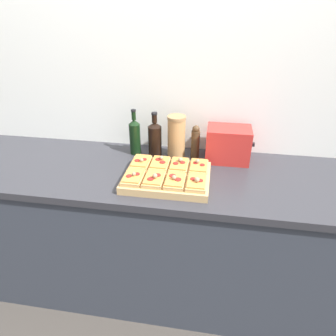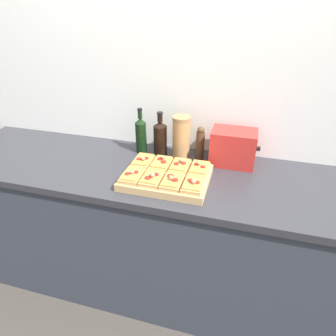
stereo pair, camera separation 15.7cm
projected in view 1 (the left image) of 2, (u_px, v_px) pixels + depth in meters
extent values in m
plane|color=#3D3833|center=(151.00, 325.00, 1.84)|extent=(12.00, 12.00, 0.00)
cube|color=silver|center=(168.00, 93.00, 1.80)|extent=(6.00, 0.06, 2.50)
cube|color=#333842|center=(159.00, 236.00, 1.90)|extent=(2.60, 0.64, 0.87)
cube|color=#2D2D33|center=(158.00, 174.00, 1.67)|extent=(2.63, 0.67, 0.04)
cube|color=tan|center=(167.00, 177.00, 1.57)|extent=(0.44, 0.34, 0.04)
cube|color=tan|center=(141.00, 163.00, 1.64)|extent=(0.10, 0.15, 0.02)
cube|color=#D6843D|center=(141.00, 161.00, 1.64)|extent=(0.09, 0.14, 0.01)
cylinder|color=maroon|center=(137.00, 160.00, 1.63)|extent=(0.03, 0.03, 0.00)
cylinder|color=maroon|center=(144.00, 159.00, 1.64)|extent=(0.03, 0.03, 0.00)
sphere|color=#937A5B|center=(142.00, 160.00, 1.61)|extent=(0.02, 0.02, 0.02)
cube|color=tan|center=(160.00, 164.00, 1.63)|extent=(0.10, 0.15, 0.02)
cube|color=#D6843D|center=(160.00, 162.00, 1.62)|extent=(0.09, 0.14, 0.01)
cylinder|color=maroon|center=(158.00, 159.00, 1.64)|extent=(0.03, 0.03, 0.00)
cylinder|color=maroon|center=(163.00, 162.00, 1.61)|extent=(0.03, 0.03, 0.00)
sphere|color=#937A5B|center=(161.00, 158.00, 1.63)|extent=(0.02, 0.02, 0.02)
cube|color=tan|center=(179.00, 166.00, 1.61)|extent=(0.10, 0.15, 0.02)
cube|color=#D6843D|center=(179.00, 164.00, 1.61)|extent=(0.09, 0.14, 0.01)
cylinder|color=maroon|center=(176.00, 163.00, 1.60)|extent=(0.03, 0.03, 0.00)
cylinder|color=maroon|center=(183.00, 162.00, 1.61)|extent=(0.03, 0.03, 0.00)
sphere|color=#937A5B|center=(180.00, 160.00, 1.61)|extent=(0.02, 0.02, 0.02)
cube|color=tan|center=(199.00, 167.00, 1.60)|extent=(0.10, 0.15, 0.02)
cube|color=#D6843D|center=(199.00, 165.00, 1.59)|extent=(0.09, 0.14, 0.01)
cylinder|color=maroon|center=(196.00, 163.00, 1.60)|extent=(0.03, 0.03, 0.00)
cylinder|color=maroon|center=(202.00, 165.00, 1.58)|extent=(0.03, 0.03, 0.00)
sphere|color=#937A5B|center=(198.00, 161.00, 1.60)|extent=(0.02, 0.02, 0.02)
cube|color=tan|center=(133.00, 178.00, 1.51)|extent=(0.10, 0.15, 0.02)
cube|color=#D6843D|center=(133.00, 176.00, 1.50)|extent=(0.09, 0.14, 0.01)
cylinder|color=maroon|center=(129.00, 176.00, 1.48)|extent=(0.03, 0.03, 0.00)
cylinder|color=maroon|center=(137.00, 174.00, 1.50)|extent=(0.03, 0.03, 0.00)
sphere|color=#937A5B|center=(134.00, 174.00, 1.48)|extent=(0.02, 0.02, 0.02)
cube|color=tan|center=(154.00, 180.00, 1.49)|extent=(0.10, 0.15, 0.02)
cube|color=#D6843D|center=(154.00, 177.00, 1.48)|extent=(0.09, 0.14, 0.01)
cylinder|color=maroon|center=(149.00, 179.00, 1.46)|extent=(0.03, 0.03, 0.00)
cylinder|color=maroon|center=(158.00, 175.00, 1.49)|extent=(0.03, 0.03, 0.00)
sphere|color=#937A5B|center=(155.00, 176.00, 1.46)|extent=(0.03, 0.03, 0.03)
cube|color=tan|center=(175.00, 181.00, 1.48)|extent=(0.10, 0.15, 0.02)
cube|color=#D6843D|center=(175.00, 179.00, 1.47)|extent=(0.09, 0.14, 0.01)
cylinder|color=maroon|center=(172.00, 176.00, 1.49)|extent=(0.03, 0.03, 0.00)
cylinder|color=maroon|center=(178.00, 179.00, 1.46)|extent=(0.03, 0.03, 0.00)
sphere|color=#937A5B|center=(174.00, 177.00, 1.45)|extent=(0.02, 0.02, 0.02)
cube|color=tan|center=(196.00, 183.00, 1.46)|extent=(0.10, 0.15, 0.02)
cube|color=#D6843D|center=(197.00, 181.00, 1.45)|extent=(0.09, 0.14, 0.01)
cylinder|color=maroon|center=(193.00, 179.00, 1.46)|extent=(0.03, 0.03, 0.00)
cylinder|color=maroon|center=(200.00, 180.00, 1.45)|extent=(0.03, 0.03, 0.00)
sphere|color=#937A5B|center=(197.00, 180.00, 1.43)|extent=(0.03, 0.03, 0.03)
cylinder|color=black|center=(135.00, 139.00, 1.81)|extent=(0.07, 0.07, 0.19)
cone|color=black|center=(134.00, 122.00, 1.76)|extent=(0.07, 0.07, 0.03)
cylinder|color=black|center=(134.00, 116.00, 1.74)|extent=(0.03, 0.03, 0.05)
cylinder|color=black|center=(133.00, 111.00, 1.72)|extent=(0.03, 0.03, 0.01)
cylinder|color=black|center=(155.00, 141.00, 1.80)|extent=(0.08, 0.08, 0.18)
cone|color=black|center=(155.00, 125.00, 1.75)|extent=(0.08, 0.08, 0.03)
cylinder|color=black|center=(154.00, 118.00, 1.73)|extent=(0.03, 0.03, 0.05)
cylinder|color=black|center=(154.00, 113.00, 1.71)|extent=(0.04, 0.04, 0.01)
cylinder|color=#AD7F4C|center=(176.00, 138.00, 1.77)|extent=(0.10, 0.10, 0.24)
cylinder|color=#937047|center=(177.00, 118.00, 1.70)|extent=(0.11, 0.11, 0.02)
cylinder|color=#47331E|center=(195.00, 144.00, 1.77)|extent=(0.05, 0.05, 0.17)
sphere|color=#47331E|center=(196.00, 129.00, 1.72)|extent=(0.04, 0.04, 0.04)
cube|color=red|center=(228.00, 144.00, 1.73)|extent=(0.25, 0.17, 0.20)
cube|color=black|center=(229.00, 140.00, 1.63)|extent=(0.20, 0.01, 0.06)
cube|color=black|center=(252.00, 144.00, 1.71)|extent=(0.02, 0.02, 0.02)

